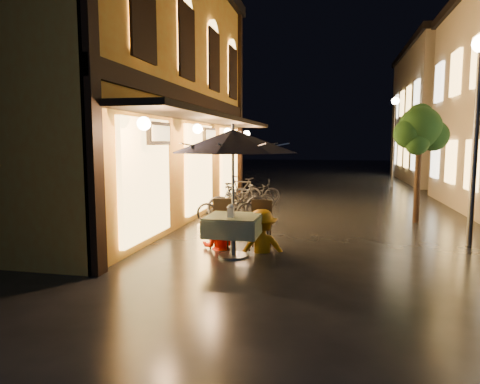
% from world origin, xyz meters
% --- Properties ---
extents(ground, '(90.00, 90.00, 0.00)m').
position_xyz_m(ground, '(0.00, 0.00, 0.00)').
color(ground, black).
rests_on(ground, ground).
extents(west_building, '(5.90, 11.40, 7.40)m').
position_xyz_m(west_building, '(-5.72, 4.00, 3.71)').
color(west_building, gold).
rests_on(west_building, ground).
extents(east_building_far, '(7.30, 10.30, 7.30)m').
position_xyz_m(east_building_far, '(7.49, 18.00, 3.66)').
color(east_building_far, '#9D947F').
rests_on(east_building_far, ground).
extents(street_tree, '(1.43, 1.20, 3.15)m').
position_xyz_m(street_tree, '(2.41, 4.51, 2.42)').
color(street_tree, black).
rests_on(street_tree, ground).
extents(streetlamp_near, '(0.36, 0.36, 4.23)m').
position_xyz_m(streetlamp_near, '(3.00, 2.00, 2.92)').
color(streetlamp_near, '#59595E').
rests_on(streetlamp_near, ground).
extents(streetlamp_far, '(0.36, 0.36, 4.23)m').
position_xyz_m(streetlamp_far, '(3.00, 14.00, 2.92)').
color(streetlamp_far, '#59595E').
rests_on(streetlamp_far, ground).
extents(cafe_table, '(0.99, 0.99, 0.78)m').
position_xyz_m(cafe_table, '(-1.57, 0.15, 0.59)').
color(cafe_table, '#59595E').
rests_on(cafe_table, ground).
extents(patio_umbrella, '(2.34, 2.34, 2.46)m').
position_xyz_m(patio_umbrella, '(-1.57, 0.15, 2.15)').
color(patio_umbrella, '#59595E').
rests_on(patio_umbrella, ground).
extents(cafe_chair_left, '(0.42, 0.42, 0.97)m').
position_xyz_m(cafe_chair_left, '(-1.97, 0.89, 0.54)').
color(cafe_chair_left, black).
rests_on(cafe_chair_left, ground).
extents(cafe_chair_right, '(0.42, 0.42, 0.97)m').
position_xyz_m(cafe_chair_right, '(-1.17, 0.89, 0.54)').
color(cafe_chair_right, black).
rests_on(cafe_chair_right, ground).
extents(table_lantern, '(0.16, 0.16, 0.25)m').
position_xyz_m(table_lantern, '(-1.57, -0.03, 0.92)').
color(table_lantern, white).
rests_on(table_lantern, cafe_table).
extents(person_orange, '(0.74, 0.61, 1.38)m').
position_xyz_m(person_orange, '(-2.01, 0.74, 0.69)').
color(person_orange, red).
rests_on(person_orange, ground).
extents(person_yellow, '(1.18, 0.88, 1.62)m').
position_xyz_m(person_yellow, '(-1.11, 0.66, 0.81)').
color(person_yellow, orange).
rests_on(person_yellow, ground).
extents(bicycle_0, '(1.68, 0.95, 0.84)m').
position_xyz_m(bicycle_0, '(-2.51, 3.41, 0.42)').
color(bicycle_0, black).
rests_on(bicycle_0, ground).
extents(bicycle_1, '(1.78, 0.83, 1.03)m').
position_xyz_m(bicycle_1, '(-2.30, 3.89, 0.51)').
color(bicycle_1, black).
rests_on(bicycle_1, ground).
extents(bicycle_2, '(1.62, 0.95, 0.80)m').
position_xyz_m(bicycle_2, '(-2.27, 5.52, 0.40)').
color(bicycle_2, black).
rests_on(bicycle_2, ground).
extents(bicycle_3, '(1.73, 1.03, 1.00)m').
position_xyz_m(bicycle_3, '(-2.81, 6.53, 0.50)').
color(bicycle_3, black).
rests_on(bicycle_3, ground).
extents(bicycle_4, '(1.65, 0.83, 0.83)m').
position_xyz_m(bicycle_4, '(-2.38, 7.29, 0.41)').
color(bicycle_4, black).
rests_on(bicycle_4, ground).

